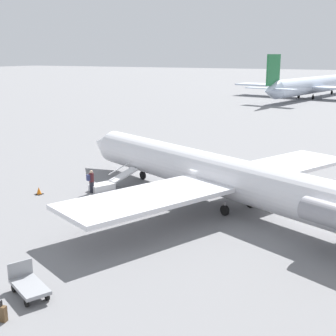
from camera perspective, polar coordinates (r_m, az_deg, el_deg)
ground_plane at (r=32.98m, az=5.29°, el=-4.20°), size 600.00×600.00×0.00m
airplane_main at (r=31.72m, az=6.63°, el=-0.90°), size 30.05×23.49×7.21m
airplane_far_right at (r=116.67m, az=17.11°, el=9.63°), size 37.38×48.40×10.11m
boarding_stairs at (r=36.19m, az=-7.50°, el=-2.00°), size 2.48×4.10×1.76m
passenger at (r=35.28m, az=-9.36°, el=-1.43°), size 0.45×0.57×1.74m
luggage_cart at (r=21.55m, az=-16.64°, el=-13.50°), size 2.46×1.93×1.22m
suitcase at (r=20.03m, az=-19.58°, el=-16.37°), size 0.40×0.29×0.88m
traffic_cone_near_stairs at (r=35.93m, az=-15.46°, el=-2.72°), size 0.50×0.50×0.55m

